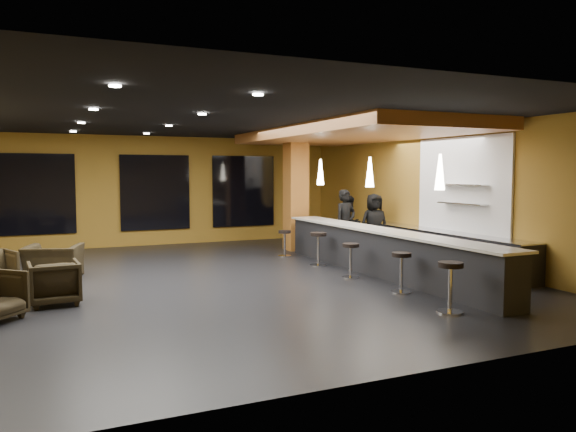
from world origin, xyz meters
name	(u,v)px	position (x,y,z in m)	size (l,w,h in m)	color
floor	(214,282)	(0.00, 0.00, -0.05)	(12.00, 13.00, 0.10)	black
ceiling	(212,116)	(0.00, 0.00, 3.55)	(12.00, 13.00, 0.10)	black
wall_back	(155,191)	(0.00, 6.55, 1.75)	(12.00, 0.10, 3.50)	olive
wall_front	(385,226)	(0.00, -6.55, 1.75)	(12.00, 0.10, 3.50)	olive
wall_right	(438,195)	(6.05, 0.00, 1.75)	(0.10, 13.00, 3.50)	olive
wood_soffit	(350,133)	(4.00, 1.00, 3.36)	(3.60, 8.00, 0.28)	#A66330
window_left	(36,194)	(-3.50, 6.44, 1.70)	(2.20, 0.06, 2.40)	black
window_center	(155,192)	(0.00, 6.44, 1.70)	(2.20, 0.06, 2.40)	black
window_right	(244,191)	(3.00, 6.44, 1.70)	(2.20, 0.06, 2.40)	black
tile_backsplash	(462,186)	(5.96, -1.00, 2.00)	(0.06, 3.20, 2.40)	white
bar_counter	(381,253)	(3.65, -1.00, 0.50)	(0.60, 8.00, 1.00)	black
bar_top	(381,230)	(3.65, -1.00, 1.02)	(0.78, 8.10, 0.05)	white
prep_counter	(437,249)	(5.65, -0.50, 0.43)	(0.70, 6.00, 0.86)	black
prep_top	(437,231)	(5.65, -0.50, 0.89)	(0.72, 6.00, 0.03)	silver
wall_shelf_lower	(463,203)	(5.82, -1.20, 1.60)	(0.30, 1.50, 0.03)	silver
wall_shelf_upper	(463,185)	(5.82, -1.20, 2.05)	(0.30, 1.50, 0.03)	silver
column	(296,192)	(3.65, 3.60, 1.75)	(0.60, 0.60, 3.50)	#A56325
pendant_0	(440,172)	(3.65, -3.00, 2.35)	(0.20, 0.20, 0.70)	white
pendant_1	(370,172)	(3.65, -0.50, 2.35)	(0.20, 0.20, 0.70)	white
pendant_2	(320,172)	(3.65, 2.00, 2.35)	(0.20, 0.20, 0.70)	white
staff_a	(345,223)	(4.42, 1.95, 0.93)	(0.68, 0.45, 1.86)	black
staff_b	(350,225)	(4.74, 2.26, 0.84)	(0.81, 0.63, 1.68)	black
staff_c	(374,224)	(5.25, 1.76, 0.87)	(0.85, 0.55, 1.74)	black
armchair_b	(54,283)	(-3.25, -1.06, 0.39)	(0.83, 0.86, 0.78)	black
armchair_d	(53,262)	(-3.19, 1.61, 0.37)	(1.13, 0.99, 0.74)	black
bar_stool_0	(450,281)	(2.75, -4.42, 0.55)	(0.43, 0.43, 0.86)	silver
bar_stool_1	(401,267)	(2.95, -2.77, 0.51)	(0.40, 0.40, 0.79)	silver
bar_stool_2	(351,256)	(2.84, -1.03, 0.49)	(0.39, 0.39, 0.77)	silver
bar_stool_3	(318,245)	(2.92, 0.70, 0.54)	(0.43, 0.43, 0.84)	silver
bar_stool_4	(285,240)	(2.79, 2.49, 0.47)	(0.37, 0.37, 0.73)	silver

